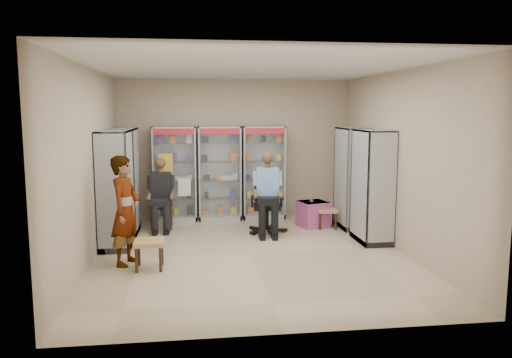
{
  "coord_description": "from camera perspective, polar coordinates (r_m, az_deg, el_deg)",
  "views": [
    {
      "loc": [
        -0.94,
        -7.89,
        2.33
      ],
      "look_at": [
        0.17,
        0.7,
        1.14
      ],
      "focal_mm": 35.0,
      "sensor_mm": 36.0,
      "label": 1
    }
  ],
  "objects": [
    {
      "name": "room_shell",
      "position": [
        7.96,
        -0.6,
        5.2
      ],
      "size": [
        5.02,
        6.02,
        3.01
      ],
      "color": "tan",
      "rests_on": "ground"
    },
    {
      "name": "cabinet_left_far",
      "position": [
        9.87,
        -14.84,
        -0.2
      ],
      "size": [
        0.9,
        0.5,
        2.0
      ],
      "primitive_type": "cube",
      "rotation": [
        0.0,
        0.0,
        -1.57
      ],
      "color": "silver",
      "rests_on": "floor"
    },
    {
      "name": "tea_glass",
      "position": [
        10.09,
        6.36,
        -2.34
      ],
      "size": [
        0.07,
        0.07,
        0.1
      ],
      "primitive_type": "cylinder",
      "color": "#500F06",
      "rests_on": "pink_trunk"
    },
    {
      "name": "cabinet_back_left",
      "position": [
        10.71,
        -9.26,
        0.57
      ],
      "size": [
        0.9,
        0.5,
        2.0
      ],
      "primitive_type": "cube",
      "color": "#ADB0B4",
      "rests_on": "floor"
    },
    {
      "name": "cabinet_back_mid",
      "position": [
        10.72,
        -4.18,
        0.66
      ],
      "size": [
        0.9,
        0.5,
        2.0
      ],
      "primitive_type": "cube",
      "color": "#9EA0A5",
      "rests_on": "floor"
    },
    {
      "name": "cabinet_left_near",
      "position": [
        8.79,
        -15.74,
        -1.2
      ],
      "size": [
        0.9,
        0.5,
        2.0
      ],
      "primitive_type": "cube",
      "rotation": [
        0.0,
        0.0,
        -1.57
      ],
      "color": "#B9BCC0",
      "rests_on": "floor"
    },
    {
      "name": "seated_shopkeeper",
      "position": [
        9.48,
        1.31,
        -1.9
      ],
      "size": [
        0.55,
        0.71,
        1.46
      ],
      "primitive_type": null,
      "rotation": [
        0.0,
        0.0,
        -0.1
      ],
      "color": "#6A9ED3",
      "rests_on": "floor"
    },
    {
      "name": "cabinet_back_right",
      "position": [
        10.82,
        0.85,
        0.74
      ],
      "size": [
        0.9,
        0.5,
        2.0
      ],
      "primitive_type": "cube",
      "color": "#A6A8AD",
      "rests_on": "floor"
    },
    {
      "name": "cabinet_right_far",
      "position": [
        10.1,
        10.97,
        0.09
      ],
      "size": [
        0.9,
        0.5,
        2.0
      ],
      "primitive_type": "cube",
      "rotation": [
        0.0,
        0.0,
        1.57
      ],
      "color": "#B0B3B7",
      "rests_on": "floor"
    },
    {
      "name": "pink_trunk",
      "position": [
        10.18,
        6.54,
        -4.0
      ],
      "size": [
        0.66,
        0.64,
        0.51
      ],
      "primitive_type": "cube",
      "rotation": [
        0.0,
        0.0,
        0.29
      ],
      "color": "#A3417D",
      "rests_on": "floor"
    },
    {
      "name": "cabinet_right_near",
      "position": [
        9.07,
        13.15,
        -0.83
      ],
      "size": [
        0.9,
        0.5,
        2.0
      ],
      "primitive_type": "cube",
      "rotation": [
        0.0,
        0.0,
        1.57
      ],
      "color": "#A8ABB0",
      "rests_on": "floor"
    },
    {
      "name": "wooden_chair",
      "position": [
        10.08,
        -10.75,
        -2.96
      ],
      "size": [
        0.42,
        0.42,
        0.94
      ],
      "primitive_type": "cube",
      "color": "black",
      "rests_on": "floor"
    },
    {
      "name": "office_chair",
      "position": [
        9.56,
        1.26,
        -2.78
      ],
      "size": [
        0.69,
        0.69,
        1.15
      ],
      "primitive_type": "cube",
      "rotation": [
        0.0,
        0.0,
        -0.1
      ],
      "color": "black",
      "rests_on": "floor"
    },
    {
      "name": "floor",
      "position": [
        8.28,
        -0.58,
        -8.53
      ],
      "size": [
        6.0,
        6.0,
        0.0
      ],
      "primitive_type": "plane",
      "color": "tan",
      "rests_on": "ground"
    },
    {
      "name": "standing_man",
      "position": [
        7.8,
        -14.71,
        -3.5
      ],
      "size": [
        0.58,
        0.71,
        1.67
      ],
      "primitive_type": "imported",
      "rotation": [
        0.0,
        0.0,
        1.23
      ],
      "color": "gray",
      "rests_on": "floor"
    },
    {
      "name": "woven_stool_b",
      "position": [
        7.64,
        -12.08,
        -8.44
      ],
      "size": [
        0.43,
        0.43,
        0.43
      ],
      "primitive_type": "cube",
      "rotation": [
        0.0,
        0.0,
        0.0
      ],
      "color": "olive",
      "rests_on": "floor"
    },
    {
      "name": "seated_customer",
      "position": [
        10.0,
        -10.79,
        -1.89
      ],
      "size": [
        0.44,
        0.6,
        1.34
      ],
      "primitive_type": null,
      "color": "black",
      "rests_on": "floor"
    },
    {
      "name": "woven_stool_a",
      "position": [
        10.1,
        8.08,
        -4.49
      ],
      "size": [
        0.42,
        0.42,
        0.39
      ],
      "primitive_type": "cube",
      "rotation": [
        0.0,
        0.0,
        -0.1
      ],
      "color": "#A37E44",
      "rests_on": "floor"
    }
  ]
}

